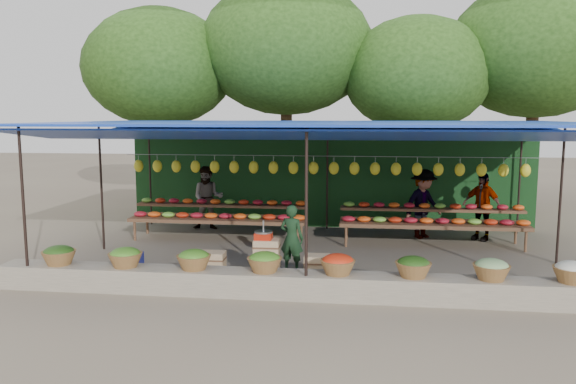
# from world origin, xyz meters

# --- Properties ---
(ground) EXTENTS (60.00, 60.00, 0.00)m
(ground) POSITION_xyz_m (0.00, 0.00, 0.00)
(ground) COLOR #67594C
(ground) RESTS_ON ground
(stone_curb) EXTENTS (10.60, 0.55, 0.40)m
(stone_curb) POSITION_xyz_m (0.00, -2.75, 0.20)
(stone_curb) COLOR #70695A
(stone_curb) RESTS_ON ground
(stall_canopy) EXTENTS (10.80, 6.60, 2.82)m
(stall_canopy) POSITION_xyz_m (-0.00, 0.07, 2.67)
(stall_canopy) COLOR black
(stall_canopy) RESTS_ON ground
(produce_baskets) EXTENTS (8.98, 0.58, 0.34)m
(produce_baskets) POSITION_xyz_m (-0.10, -2.75, 0.56)
(produce_baskets) COLOR brown
(produce_baskets) RESTS_ON stone_curb
(netting_backdrop) EXTENTS (10.60, 0.06, 2.50)m
(netting_backdrop) POSITION_xyz_m (0.00, 3.15, 1.25)
(netting_backdrop) COLOR #18441F
(netting_backdrop) RESTS_ON ground
(tree_row) EXTENTS (16.51, 5.50, 7.12)m
(tree_row) POSITION_xyz_m (0.50, 6.09, 4.70)
(tree_row) COLOR #322212
(tree_row) RESTS_ON ground
(fruit_table_left) EXTENTS (4.21, 0.95, 0.93)m
(fruit_table_left) POSITION_xyz_m (-2.49, 1.35, 0.61)
(fruit_table_left) COLOR #533021
(fruit_table_left) RESTS_ON ground
(fruit_table_right) EXTENTS (4.21, 0.95, 0.93)m
(fruit_table_right) POSITION_xyz_m (2.51, 1.35, 0.61)
(fruit_table_right) COLOR #533021
(fruit_table_right) RESTS_ON ground
(crate_counter) EXTENTS (2.36, 0.35, 0.77)m
(crate_counter) POSITION_xyz_m (-0.82, -1.97, 0.31)
(crate_counter) COLOR #9F7D5B
(crate_counter) RESTS_ON ground
(weighing_scale) EXTENTS (0.32, 0.32, 0.34)m
(weighing_scale) POSITION_xyz_m (-0.85, -1.97, 0.85)
(weighing_scale) COLOR red
(weighing_scale) RESTS_ON crate_counter
(vendor_seated) EXTENTS (0.54, 0.44, 1.30)m
(vendor_seated) POSITION_xyz_m (-0.43, -1.29, 0.65)
(vendor_seated) COLOR #18361C
(vendor_seated) RESTS_ON ground
(customer_left) EXTENTS (0.89, 0.74, 1.65)m
(customer_left) POSITION_xyz_m (-3.07, 2.43, 0.83)
(customer_left) COLOR slate
(customer_left) RESTS_ON ground
(customer_mid) EXTENTS (1.24, 1.14, 1.67)m
(customer_mid) POSITION_xyz_m (2.37, 2.08, 0.84)
(customer_mid) COLOR slate
(customer_mid) RESTS_ON ground
(customer_right) EXTENTS (1.00, 0.90, 1.63)m
(customer_right) POSITION_xyz_m (3.73, 2.02, 0.82)
(customer_right) COLOR slate
(customer_right) RESTS_ON ground
(blue_crate_front) EXTENTS (0.51, 0.42, 0.27)m
(blue_crate_front) POSITION_xyz_m (-5.09, -2.58, 0.14)
(blue_crate_front) COLOR navy
(blue_crate_front) RESTS_ON ground
(blue_crate_back) EXTENTS (0.53, 0.40, 0.30)m
(blue_crate_back) POSITION_xyz_m (-3.60, -1.46, 0.15)
(blue_crate_back) COLOR navy
(blue_crate_back) RESTS_ON ground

